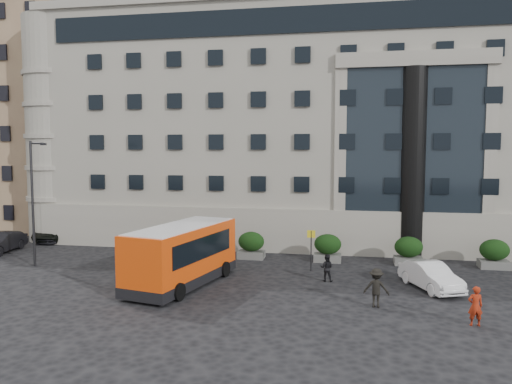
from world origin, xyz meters
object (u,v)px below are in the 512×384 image
at_px(hedge_a, 179,242).
at_px(pedestrian_a, 475,306).
at_px(bus_stop_sign, 311,243).
at_px(hedge_d, 409,251).
at_px(pedestrian_c, 376,288).
at_px(minibus, 182,253).
at_px(hedge_b, 251,245).
at_px(pedestrian_b, 327,268).
at_px(street_lamp, 33,199).
at_px(parked_car_d, 59,231).
at_px(hedge_c, 328,248).
at_px(red_truck, 96,216).
at_px(parked_car_b, 1,242).
at_px(white_taxi, 431,276).
at_px(parked_car_c, 60,233).
at_px(hedge_e, 494,254).

bearing_deg(hedge_a, pedestrian_a, -33.06).
xyz_separation_m(bus_stop_sign, pedestrian_a, (7.57, -8.31, -0.87)).
bearing_deg(hedge_d, pedestrian_c, -105.24).
bearing_deg(pedestrian_c, minibus, -3.04).
bearing_deg(hedge_b, pedestrian_b, -43.29).
distance_m(street_lamp, bus_stop_sign, 17.75).
bearing_deg(parked_car_d, hedge_d, -8.05).
bearing_deg(hedge_c, pedestrian_a, -59.02).
bearing_deg(minibus, red_truck, 143.41).
bearing_deg(street_lamp, bus_stop_sign, 6.54).
xyz_separation_m(hedge_d, parked_car_b, (-28.60, -1.44, -0.19)).
bearing_deg(white_taxi, pedestrian_b, 150.73).
bearing_deg(parked_car_c, hedge_b, -8.44).
xyz_separation_m(bus_stop_sign, parked_car_c, (-20.94, 6.31, -1.11)).
relative_size(hedge_c, white_taxi, 0.42).
bearing_deg(parked_car_d, hedge_c, -9.93).
height_order(parked_car_b, parked_car_d, parked_car_b).
relative_size(hedge_a, hedge_e, 1.00).
bearing_deg(hedge_a, minibus, -69.43).
height_order(bus_stop_sign, red_truck, red_truck).
bearing_deg(parked_car_d, pedestrian_a, -27.44).
bearing_deg(bus_stop_sign, parked_car_d, 162.44).
height_order(hedge_c, parked_car_d, hedge_c).
height_order(hedge_c, pedestrian_b, hedge_c).
relative_size(minibus, parked_car_b, 1.86).
relative_size(hedge_b, hedge_e, 1.00).
bearing_deg(parked_car_d, parked_car_b, -103.26).
bearing_deg(hedge_e, red_truck, 164.88).
bearing_deg(parked_car_b, hedge_e, -3.11).
bearing_deg(hedge_c, hedge_d, 0.00).
relative_size(bus_stop_sign, pedestrian_a, 1.47).
bearing_deg(hedge_d, hedge_e, 0.00).
height_order(minibus, red_truck, minibus).
distance_m(parked_car_b, white_taxi, 29.40).
xyz_separation_m(bus_stop_sign, minibus, (-6.76, -4.51, 0.09)).
bearing_deg(minibus, hedge_d, 42.34).
xyz_separation_m(parked_car_c, pedestrian_b, (21.99, -8.55, 0.15)).
bearing_deg(white_taxi, minibus, 164.11).
height_order(minibus, pedestrian_c, minibus).
bearing_deg(hedge_c, parked_car_c, 170.86).
relative_size(hedge_b, white_taxi, 0.42).
height_order(hedge_c, red_truck, red_truck).
bearing_deg(hedge_a, hedge_e, 0.00).
distance_m(parked_car_d, pedestrian_a, 32.48).
bearing_deg(parked_car_d, bus_stop_sign, -17.45).
relative_size(hedge_e, pedestrian_c, 0.99).
bearing_deg(parked_car_c, hedge_e, -2.73).
relative_size(hedge_b, pedestrian_a, 1.07).
xyz_separation_m(hedge_e, pedestrian_a, (-3.73, -11.11, -0.07)).
bearing_deg(hedge_c, hedge_b, 180.00).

